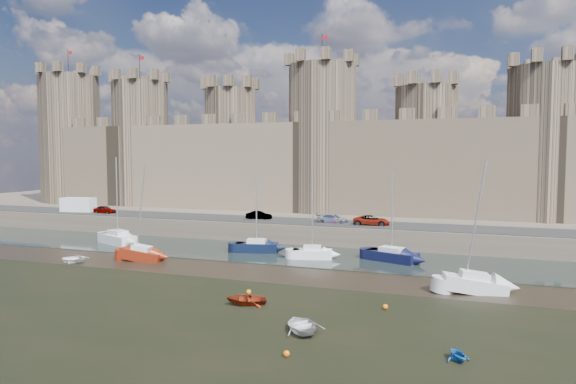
# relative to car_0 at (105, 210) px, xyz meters

# --- Properties ---
(ground) EXTENTS (160.00, 160.00, 0.00)m
(ground) POSITION_rel_car_0_xyz_m (28.22, -33.18, -3.12)
(ground) COLOR black
(ground) RESTS_ON ground
(seaweed_patch) EXTENTS (70.00, 34.00, 0.01)m
(seaweed_patch) POSITION_rel_car_0_xyz_m (28.22, -39.18, -3.11)
(seaweed_patch) COLOR black
(seaweed_patch) RESTS_ON ground
(water_channel) EXTENTS (160.00, 12.00, 0.08)m
(water_channel) POSITION_rel_car_0_xyz_m (28.22, -9.18, -3.08)
(water_channel) COLOR black
(water_channel) RESTS_ON ground
(quay) EXTENTS (160.00, 60.00, 2.50)m
(quay) POSITION_rel_car_0_xyz_m (28.22, 26.82, -1.87)
(quay) COLOR #4C443A
(quay) RESTS_ON ground
(road) EXTENTS (160.00, 7.00, 0.10)m
(road) POSITION_rel_car_0_xyz_m (28.22, 0.82, -0.57)
(road) COLOR black
(road) RESTS_ON quay
(castle) EXTENTS (108.50, 11.00, 29.00)m
(castle) POSITION_rel_car_0_xyz_m (27.58, 14.82, 8.55)
(castle) COLOR #42382B
(castle) RESTS_ON quay
(car_0) EXTENTS (3.74, 1.74, 1.24)m
(car_0) POSITION_rel_car_0_xyz_m (0.00, 0.00, 0.00)
(car_0) COLOR gray
(car_0) RESTS_ON quay
(car_1) EXTENTS (3.74, 1.86, 1.18)m
(car_1) POSITION_rel_car_0_xyz_m (25.15, 1.11, -0.03)
(car_1) COLOR gray
(car_1) RESTS_ON quay
(car_2) EXTENTS (4.19, 1.79, 1.20)m
(car_2) POSITION_rel_car_0_xyz_m (35.78, 0.83, -0.02)
(car_2) COLOR gray
(car_2) RESTS_ON quay
(car_3) EXTENTS (4.77, 2.50, 1.28)m
(car_3) POSITION_rel_car_0_xyz_m (40.99, 0.30, 0.02)
(car_3) COLOR gray
(car_3) RESTS_ON quay
(van) EXTENTS (5.44, 2.84, 2.26)m
(van) POSITION_rel_car_0_xyz_m (-5.32, 0.32, 0.51)
(van) COLOR silver
(van) RESTS_ON quay
(sailboat_0) EXTENTS (6.36, 4.46, 11.09)m
(sailboat_0) POSITION_rel_car_0_xyz_m (10.33, -10.20, -2.27)
(sailboat_0) COLOR silver
(sailboat_0) RESTS_ON ground
(sailboat_1) EXTENTS (5.20, 2.98, 9.81)m
(sailboat_1) POSITION_rel_car_0_xyz_m (29.26, -9.35, -2.34)
(sailboat_1) COLOR black
(sailboat_1) RESTS_ON ground
(sailboat_2) EXTENTS (4.57, 2.61, 9.28)m
(sailboat_2) POSITION_rel_car_0_xyz_m (36.53, -10.86, -2.36)
(sailboat_2) COLOR white
(sailboat_2) RESTS_ON ground
(sailboat_3) EXTENTS (5.91, 3.94, 9.67)m
(sailboat_3) POSITION_rel_car_0_xyz_m (44.93, -9.29, -2.36)
(sailboat_3) COLOR black
(sailboat_3) RESTS_ON ground
(sailboat_4) EXTENTS (4.69, 2.35, 10.50)m
(sailboat_4) POSITION_rel_car_0_xyz_m (19.32, -17.72, -2.35)
(sailboat_4) COLOR maroon
(sailboat_4) RESTS_ON ground
(sailboat_5) EXTENTS (5.43, 3.11, 11.02)m
(sailboat_5) POSITION_rel_car_0_xyz_m (53.21, -19.43, -2.34)
(sailboat_5) COLOR silver
(sailboat_5) RESTS_ON ground
(dinghy_2) EXTENTS (4.07, 4.32, 0.73)m
(dinghy_2) POSITION_rel_car_0_xyz_m (42.58, -33.20, -2.75)
(dinghy_2) COLOR silver
(dinghy_2) RESTS_ON ground
(dinghy_4) EXTENTS (3.72, 3.34, 0.63)m
(dinghy_4) POSITION_rel_car_0_xyz_m (36.79, -29.02, -2.80)
(dinghy_4) COLOR maroon
(dinghy_4) RESTS_ON ground
(dinghy_5) EXTENTS (2.02, 2.09, 0.84)m
(dinghy_5) POSITION_rel_car_0_xyz_m (52.27, -34.88, -2.70)
(dinghy_5) COLOR #16549C
(dinghy_5) RESTS_ON ground
(dinghy_6) EXTENTS (3.90, 3.18, 0.71)m
(dinghy_6) POSITION_rel_car_0_xyz_m (13.03, -21.18, -2.76)
(dinghy_6) COLOR white
(dinghy_6) RESTS_ON ground
(buoy_1) EXTENTS (0.44, 0.44, 0.44)m
(buoy_1) POSITION_rel_car_0_xyz_m (35.81, -26.34, -2.90)
(buoy_1) COLOR orange
(buoy_1) RESTS_ON ground
(buoy_2) EXTENTS (0.39, 0.39, 0.39)m
(buoy_2) POSITION_rel_car_0_xyz_m (43.13, -37.54, -2.93)
(buoy_2) COLOR #E15A0A
(buoy_2) RESTS_ON ground
(buoy_3) EXTENTS (0.41, 0.41, 0.41)m
(buoy_3) POSITION_rel_car_0_xyz_m (46.98, -26.66, -2.91)
(buoy_3) COLOR orange
(buoy_3) RESTS_ON ground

